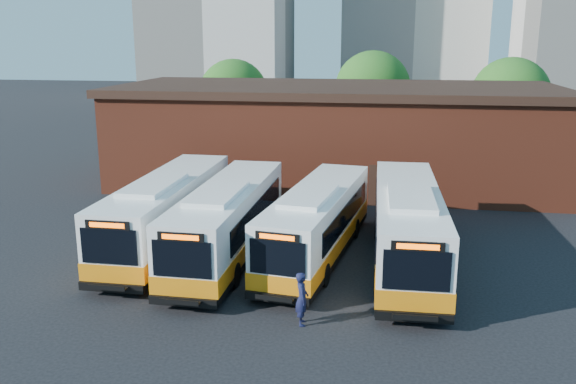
% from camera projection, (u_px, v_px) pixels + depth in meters
% --- Properties ---
extents(ground, '(220.00, 220.00, 0.00)m').
position_uv_depth(ground, '(289.00, 304.00, 22.20)').
color(ground, black).
extents(bus_west, '(2.71, 12.49, 3.39)m').
position_uv_depth(bus_west, '(168.00, 214.00, 27.97)').
color(bus_west, white).
rests_on(bus_west, ground).
extents(bus_midwest, '(2.77, 12.30, 3.33)m').
position_uv_depth(bus_midwest, '(228.00, 223.00, 26.69)').
color(bus_midwest, white).
rests_on(bus_midwest, ground).
extents(bus_mideast, '(3.99, 11.96, 3.21)m').
position_uv_depth(bus_mideast, '(317.00, 225.00, 26.65)').
color(bus_mideast, white).
rests_on(bus_mideast, ground).
extents(bus_east, '(2.86, 12.70, 3.44)m').
position_uv_depth(bus_east, '(407.00, 229.00, 25.70)').
color(bus_east, white).
rests_on(bus_east, ground).
extents(transit_worker, '(0.57, 0.75, 1.86)m').
position_uv_depth(transit_worker, '(302.00, 299.00, 20.41)').
color(transit_worker, '#131637').
rests_on(transit_worker, ground).
extents(depot_building, '(28.60, 12.60, 6.40)m').
position_uv_depth(depot_building, '(336.00, 133.00, 40.53)').
color(depot_building, maroon).
rests_on(depot_building, ground).
extents(tree_west, '(6.00, 6.00, 7.65)m').
position_uv_depth(tree_west, '(233.00, 94.00, 53.21)').
color(tree_west, '#382314').
rests_on(tree_west, ground).
extents(tree_mid, '(6.56, 6.56, 8.36)m').
position_uv_depth(tree_mid, '(373.00, 89.00, 53.17)').
color(tree_mid, '#382314').
rests_on(tree_mid, ground).
extents(tree_east, '(6.24, 6.24, 7.96)m').
position_uv_depth(tree_east, '(510.00, 97.00, 48.67)').
color(tree_east, '#382314').
rests_on(tree_east, ground).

